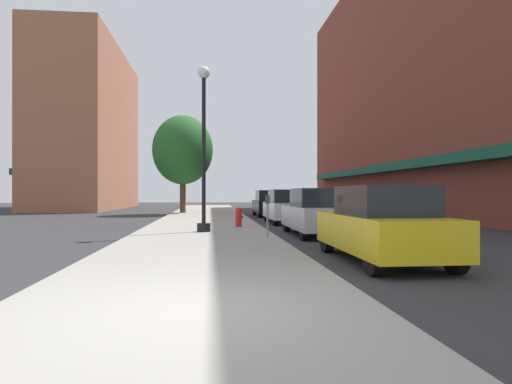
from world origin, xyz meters
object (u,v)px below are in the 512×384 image
(lamppost, at_px, (204,145))
(car_black, at_px, (269,204))
(tree_near, at_px, (183,150))
(car_yellow, at_px, (382,225))
(car_white, at_px, (286,207))
(parking_meter_near, at_px, (267,211))
(car_silver, at_px, (317,213))
(fire_hydrant, at_px, (239,217))

(lamppost, distance_m, car_black, 12.80)
(lamppost, bearing_deg, tree_near, 96.36)
(car_yellow, distance_m, car_white, 12.08)
(parking_meter_near, xyz_separation_m, tree_near, (-3.68, 17.06, 3.51))
(car_black, bearing_deg, parking_meter_near, -97.28)
(tree_near, relative_size, car_yellow, 1.57)
(car_silver, bearing_deg, car_yellow, -92.00)
(fire_hydrant, height_order, car_yellow, car_yellow)
(fire_hydrant, height_order, tree_near, tree_near)
(lamppost, bearing_deg, fire_hydrant, 56.54)
(car_yellow, xyz_separation_m, car_white, (0.00, 12.08, 0.00))
(car_yellow, bearing_deg, tree_near, 106.75)
(lamppost, bearing_deg, car_silver, -8.16)
(tree_near, xyz_separation_m, car_silver, (5.63, -15.52, -3.65))
(tree_near, bearing_deg, car_yellow, -75.27)
(car_silver, bearing_deg, car_black, 88.00)
(tree_near, distance_m, car_white, 11.50)
(lamppost, relative_size, tree_near, 0.87)
(tree_near, xyz_separation_m, car_white, (5.63, -9.34, -3.65))
(fire_hydrant, relative_size, car_black, 0.18)
(parking_meter_near, distance_m, car_silver, 2.48)
(tree_near, xyz_separation_m, car_black, (5.63, -3.02, -3.65))
(car_yellow, bearing_deg, car_white, 92.02)
(car_silver, relative_size, car_black, 1.00)
(tree_near, distance_m, car_silver, 16.91)
(car_black, bearing_deg, lamppost, -107.74)
(car_yellow, xyz_separation_m, car_silver, (0.00, 5.90, 0.00))
(tree_near, height_order, car_white, tree_near)
(fire_hydrant, distance_m, car_silver, 3.72)
(fire_hydrant, bearing_deg, tree_near, 103.31)
(lamppost, xyz_separation_m, tree_near, (-1.67, 14.96, 1.25))
(car_white, bearing_deg, car_silver, -89.54)
(lamppost, xyz_separation_m, fire_hydrant, (1.38, 2.09, -2.68))
(fire_hydrant, xyz_separation_m, car_silver, (2.59, -2.65, 0.29))
(lamppost, height_order, car_black, lamppost)
(fire_hydrant, bearing_deg, car_silver, -45.73)
(fire_hydrant, distance_m, tree_near, 13.80)
(car_white, height_order, car_black, same)
(parking_meter_near, bearing_deg, car_silver, 38.19)
(parking_meter_near, bearing_deg, car_white, 75.82)
(lamppost, distance_m, car_white, 7.28)
(parking_meter_near, xyz_separation_m, car_black, (1.95, 14.04, -0.14))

